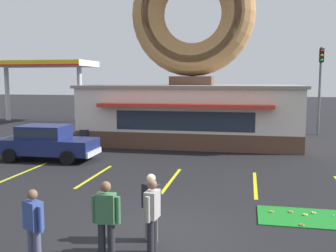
# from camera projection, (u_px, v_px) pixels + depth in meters

# --- Properties ---
(ground_plane) EXTENTS (160.00, 160.00, 0.00)m
(ground_plane) POSITION_uv_depth(u_px,v_px,m) (160.00, 233.00, 9.41)
(ground_plane) COLOR black
(donut_shop_building) EXTENTS (12.30, 6.75, 10.96)m
(donut_shop_building) POSITION_uv_depth(u_px,v_px,m) (192.00, 78.00, 22.78)
(donut_shop_building) COLOR brown
(donut_shop_building) RESTS_ON ground
(mini_donut_near_left) EXTENTS (0.13, 0.13, 0.04)m
(mini_donut_near_left) POSITION_uv_depth(u_px,v_px,m) (305.00, 215.00, 10.58)
(mini_donut_near_left) COLOR #E5C666
(mini_donut_near_left) RESTS_ON putting_mat
(mini_donut_near_right) EXTENTS (0.13, 0.13, 0.04)m
(mini_donut_near_right) POSITION_uv_depth(u_px,v_px,m) (314.00, 213.00, 10.74)
(mini_donut_near_right) COLOR #E5C666
(mini_donut_near_right) RESTS_ON putting_mat
(mini_donut_mid_right) EXTENTS (0.13, 0.13, 0.04)m
(mini_donut_mid_right) POSITION_uv_depth(u_px,v_px,m) (272.00, 212.00, 10.83)
(mini_donut_mid_right) COLOR #D17F47
(mini_donut_mid_right) RESTS_ON putting_mat
(mini_donut_far_left) EXTENTS (0.13, 0.13, 0.04)m
(mini_donut_far_left) POSITION_uv_depth(u_px,v_px,m) (291.00, 212.00, 10.82)
(mini_donut_far_left) COLOR #D17F47
(mini_donut_far_left) RESTS_ON putting_mat
(mini_donut_far_centre) EXTENTS (0.13, 0.13, 0.04)m
(mini_donut_far_centre) POSITION_uv_depth(u_px,v_px,m) (302.00, 225.00, 9.84)
(mini_donut_far_centre) COLOR #A5724C
(mini_donut_far_centre) RESTS_ON putting_mat
(golf_ball) EXTENTS (0.04, 0.04, 0.04)m
(golf_ball) POSITION_uv_depth(u_px,v_px,m) (333.00, 215.00, 10.52)
(golf_ball) COLOR white
(golf_ball) RESTS_ON putting_mat
(car_navy) EXTENTS (4.58, 2.03, 1.60)m
(car_navy) POSITION_uv_depth(u_px,v_px,m) (46.00, 141.00, 17.94)
(car_navy) COLOR navy
(car_navy) RESTS_ON ground
(pedestrian_blue_sweater_man) EXTENTS (0.60, 0.26, 1.67)m
(pedestrian_blue_sweater_man) POSITION_uv_depth(u_px,v_px,m) (106.00, 218.00, 7.85)
(pedestrian_blue_sweater_man) COLOR #232328
(pedestrian_blue_sweater_man) RESTS_ON ground
(pedestrian_hooded_kid) EXTENTS (0.54, 0.39, 1.56)m
(pedestrian_hooded_kid) POSITION_uv_depth(u_px,v_px,m) (34.00, 224.00, 7.66)
(pedestrian_hooded_kid) COLOR #474C66
(pedestrian_hooded_kid) RESTS_ON ground
(pedestrian_leather_jacket_man) EXTENTS (0.28, 0.59, 1.62)m
(pedestrian_leather_jacket_man) POSITION_uv_depth(u_px,v_px,m) (152.00, 213.00, 8.18)
(pedestrian_leather_jacket_man) COLOR #232328
(pedestrian_leather_jacket_man) RESTS_ON ground
(pedestrian_clipboard_woman) EXTENTS (0.53, 0.40, 1.56)m
(pedestrian_clipboard_woman) POSITION_uv_depth(u_px,v_px,m) (151.00, 204.00, 8.90)
(pedestrian_clipboard_woman) COLOR slate
(pedestrian_clipboard_woman) RESTS_ON ground
(trash_bin) EXTENTS (0.57, 0.57, 0.97)m
(trash_bin) POSITION_uv_depth(u_px,v_px,m) (85.00, 138.00, 21.46)
(trash_bin) COLOR #232833
(trash_bin) RESTS_ON ground
(traffic_light_pole) EXTENTS (0.28, 0.47, 5.80)m
(traffic_light_pole) POSITION_uv_depth(u_px,v_px,m) (320.00, 79.00, 25.97)
(traffic_light_pole) COLOR #595B60
(traffic_light_pole) RESTS_ON ground
(gas_station_canopy) EXTENTS (9.00, 4.46, 5.30)m
(gas_station_canopy) POSITION_uv_depth(u_px,v_px,m) (42.00, 66.00, 34.42)
(gas_station_canopy) COLOR silver
(gas_station_canopy) RESTS_ON ground
(parking_stripe_far_left) EXTENTS (0.12, 3.60, 0.01)m
(parking_stripe_far_left) POSITION_uv_depth(u_px,v_px,m) (24.00, 172.00, 15.60)
(parking_stripe_far_left) COLOR yellow
(parking_stripe_far_left) RESTS_ON ground
(parking_stripe_left) EXTENTS (0.12, 3.60, 0.01)m
(parking_stripe_left) POSITION_uv_depth(u_px,v_px,m) (95.00, 176.00, 15.01)
(parking_stripe_left) COLOR yellow
(parking_stripe_left) RESTS_ON ground
(parking_stripe_mid_left) EXTENTS (0.12, 3.60, 0.01)m
(parking_stripe_mid_left) POSITION_uv_depth(u_px,v_px,m) (172.00, 180.00, 14.41)
(parking_stripe_mid_left) COLOR yellow
(parking_stripe_mid_left) RESTS_ON ground
(parking_stripe_centre) EXTENTS (0.12, 3.60, 0.01)m
(parking_stripe_centre) POSITION_uv_depth(u_px,v_px,m) (255.00, 184.00, 13.82)
(parking_stripe_centre) COLOR yellow
(parking_stripe_centre) RESTS_ON ground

